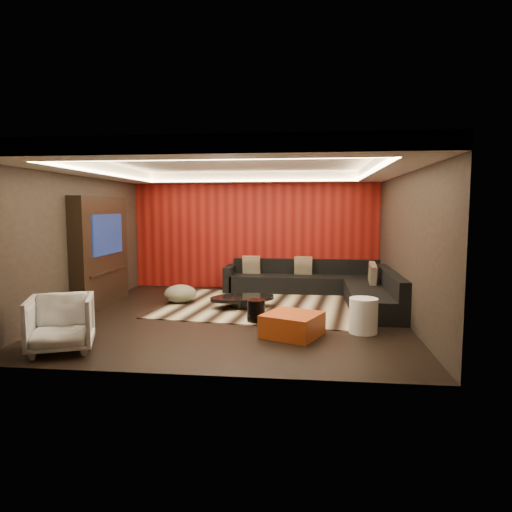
# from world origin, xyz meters

# --- Properties ---
(floor) EXTENTS (6.00, 6.00, 0.02)m
(floor) POSITION_xyz_m (0.00, 0.00, -0.01)
(floor) COLOR black
(floor) RESTS_ON ground
(ceiling) EXTENTS (6.00, 6.00, 0.02)m
(ceiling) POSITION_xyz_m (0.00, 0.00, 2.81)
(ceiling) COLOR silver
(ceiling) RESTS_ON ground
(wall_back) EXTENTS (6.00, 0.02, 2.80)m
(wall_back) POSITION_xyz_m (0.00, 3.01, 1.40)
(wall_back) COLOR black
(wall_back) RESTS_ON ground
(wall_left) EXTENTS (0.02, 6.00, 2.80)m
(wall_left) POSITION_xyz_m (-3.01, 0.00, 1.40)
(wall_left) COLOR black
(wall_left) RESTS_ON ground
(wall_right) EXTENTS (0.02, 6.00, 2.80)m
(wall_right) POSITION_xyz_m (3.01, 0.00, 1.40)
(wall_right) COLOR black
(wall_right) RESTS_ON ground
(red_feature_wall) EXTENTS (5.98, 0.05, 2.78)m
(red_feature_wall) POSITION_xyz_m (0.00, 2.97, 1.40)
(red_feature_wall) COLOR #6B0C0A
(red_feature_wall) RESTS_ON ground
(soffit_back) EXTENTS (6.00, 0.60, 0.22)m
(soffit_back) POSITION_xyz_m (0.00, 2.70, 2.69)
(soffit_back) COLOR silver
(soffit_back) RESTS_ON ground
(soffit_front) EXTENTS (6.00, 0.60, 0.22)m
(soffit_front) POSITION_xyz_m (0.00, -2.70, 2.69)
(soffit_front) COLOR silver
(soffit_front) RESTS_ON ground
(soffit_left) EXTENTS (0.60, 4.80, 0.22)m
(soffit_left) POSITION_xyz_m (-2.70, 0.00, 2.69)
(soffit_left) COLOR silver
(soffit_left) RESTS_ON ground
(soffit_right) EXTENTS (0.60, 4.80, 0.22)m
(soffit_right) POSITION_xyz_m (2.70, 0.00, 2.69)
(soffit_right) COLOR silver
(soffit_right) RESTS_ON ground
(cove_back) EXTENTS (4.80, 0.08, 0.04)m
(cove_back) POSITION_xyz_m (0.00, 2.36, 2.60)
(cove_back) COLOR #FFD899
(cove_back) RESTS_ON ground
(cove_front) EXTENTS (4.80, 0.08, 0.04)m
(cove_front) POSITION_xyz_m (0.00, -2.36, 2.60)
(cove_front) COLOR #FFD899
(cove_front) RESTS_ON ground
(cove_left) EXTENTS (0.08, 4.80, 0.04)m
(cove_left) POSITION_xyz_m (-2.36, 0.00, 2.60)
(cove_left) COLOR #FFD899
(cove_left) RESTS_ON ground
(cove_right) EXTENTS (0.08, 4.80, 0.04)m
(cove_right) POSITION_xyz_m (2.36, 0.00, 2.60)
(cove_right) COLOR #FFD899
(cove_right) RESTS_ON ground
(tv_surround) EXTENTS (0.30, 2.00, 2.20)m
(tv_surround) POSITION_xyz_m (-2.85, 0.60, 1.10)
(tv_surround) COLOR black
(tv_surround) RESTS_ON ground
(tv_screen) EXTENTS (0.04, 1.30, 0.80)m
(tv_screen) POSITION_xyz_m (-2.69, 0.60, 1.45)
(tv_screen) COLOR black
(tv_screen) RESTS_ON ground
(tv_shelf) EXTENTS (0.04, 1.60, 0.04)m
(tv_shelf) POSITION_xyz_m (-2.69, 0.60, 0.70)
(tv_shelf) COLOR black
(tv_shelf) RESTS_ON ground
(rug) EXTENTS (4.34, 3.47, 0.02)m
(rug) POSITION_xyz_m (0.43, 0.84, 0.01)
(rug) COLOR #C3B58F
(rug) RESTS_ON floor
(coffee_table) EXTENTS (1.67, 1.67, 0.22)m
(coffee_table) POSITION_xyz_m (0.02, 0.66, 0.13)
(coffee_table) COLOR black
(coffee_table) RESTS_ON rug
(drum_stool) EXTENTS (0.41, 0.41, 0.37)m
(drum_stool) POSITION_xyz_m (0.41, -0.41, 0.21)
(drum_stool) COLOR black
(drum_stool) RESTS_ON rug
(striped_pouf) EXTENTS (0.74, 0.74, 0.37)m
(striped_pouf) POSITION_xyz_m (-1.32, 0.98, 0.20)
(striped_pouf) COLOR beige
(striped_pouf) RESTS_ON rug
(white_side_table) EXTENTS (0.52, 0.52, 0.56)m
(white_side_table) POSITION_xyz_m (2.18, -0.89, 0.28)
(white_side_table) COLOR white
(white_side_table) RESTS_ON floor
(orange_ottoman) EXTENTS (1.04, 1.04, 0.35)m
(orange_ottoman) POSITION_xyz_m (1.07, -1.20, 0.18)
(orange_ottoman) COLOR #AD4F16
(orange_ottoman) RESTS_ON floor
(armchair) EXTENTS (1.09, 1.10, 0.78)m
(armchair) POSITION_xyz_m (-2.09, -2.30, 0.39)
(armchair) COLOR silver
(armchair) RESTS_ON floor
(sectional_sofa) EXTENTS (3.65, 3.50, 0.75)m
(sectional_sofa) POSITION_xyz_m (1.73, 1.86, 0.26)
(sectional_sofa) COLOR black
(sectional_sofa) RESTS_ON floor
(throw_pillows) EXTENTS (2.95, 1.60, 0.50)m
(throw_pillows) POSITION_xyz_m (1.26, 2.25, 0.62)
(throw_pillows) COLOR beige
(throw_pillows) RESTS_ON sectional_sofa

